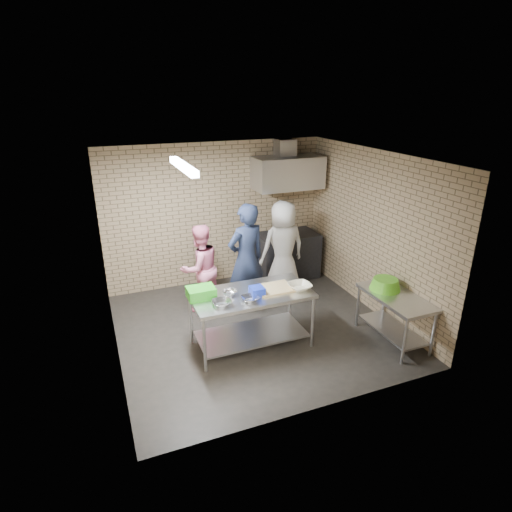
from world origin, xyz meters
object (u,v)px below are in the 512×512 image
Objects in this scene: prep_table at (251,319)px; blue_tub at (257,291)px; side_counter at (393,318)px; woman_white at (283,247)px; bottle_red at (286,175)px; man_navy at (246,259)px; green_basin at (385,284)px; bottle_green at (304,174)px; stove at (287,255)px; green_crate at (201,293)px; woman_pink at (200,268)px.

blue_tub is (0.05, -0.10, 0.49)m from prep_table.
side_counter is 2.38m from woman_white.
side_counter is 6.67× the size of bottle_red.
bottle_red is 2.12m from man_navy.
bottle_green reaches higher than green_basin.
prep_table is 1.00× the size of woman_white.
prep_table is 2.60m from stove.
bottle_green is 0.09× the size of woman_white.
side_counter is 3.14× the size of green_crate.
woman_pink is 0.88× the size of woman_white.
bottle_red reaches higher than bottle_green.
stove is 2.70m from blue_tub.
stove is at bearing 52.78° from prep_table.
bottle_green is at bearing 28.07° from stove.
man_navy reaches higher than green_crate.
bottle_red reaches higher than man_navy.
bottle_green reaches higher than side_counter.
woman_pink reaches higher than side_counter.
bottle_green reaches higher than woman_pink.
stove is 6.67× the size of bottle_red.
green_basin is at bearing -11.41° from green_crate.
prep_table is 9.57× the size of bottle_red.
blue_tub is 1.17m from man_navy.
side_counter is 2.13m from blue_tub.
bottle_red is at bearing 78.23° from stove.
bottle_green is (0.45, 0.24, 1.57)m from stove.
green_crate reaches higher than prep_table.
side_counter is 8.00× the size of bottle_green.
blue_tub is 0.13× the size of woman_pink.
blue_tub is 1.99m from woman_white.
woman_pink reaches higher than green_crate.
side_counter is at bearing 109.33° from woman_white.
bottle_red is at bearing 180.00° from bottle_green.
green_crate is at bearing 170.27° from prep_table.
bottle_red is (-0.38, 2.74, 1.19)m from green_basin.
bottle_green is 1.62m from woman_white.
woman_white reaches higher than green_basin.
bottle_red is (0.05, 0.24, 1.58)m from stove.
green_basin reaches higher than side_counter.
stove is 8.00× the size of bottle_green.
stove reaches higher than prep_table.
woman_pink reaches higher than stove.
green_basin is at bearing -80.24° from stove.
stove is at bearing 99.76° from green_basin.
prep_table is at bearing 50.20° from woman_white.
man_navy is at bearing 134.90° from side_counter.
prep_table is 3.74× the size of green_basin.
green_crate is 2.13× the size of bottle_red.
green_basin is 3.07× the size of bottle_green.
bottle_green is at bearing 89.58° from green_basin.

